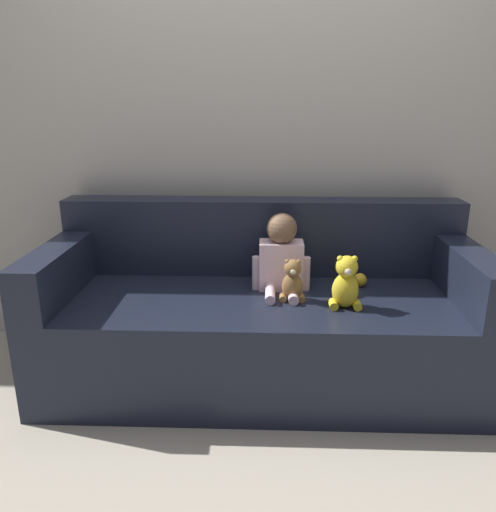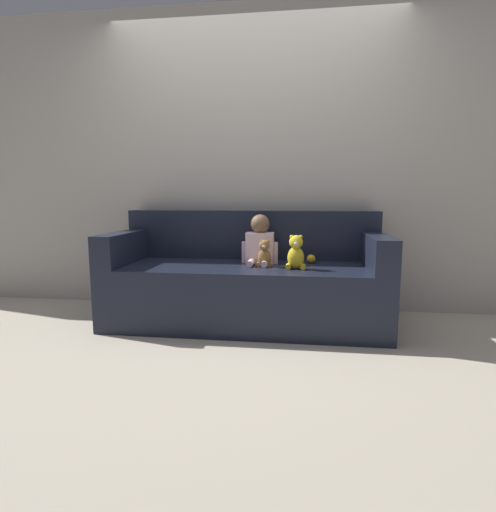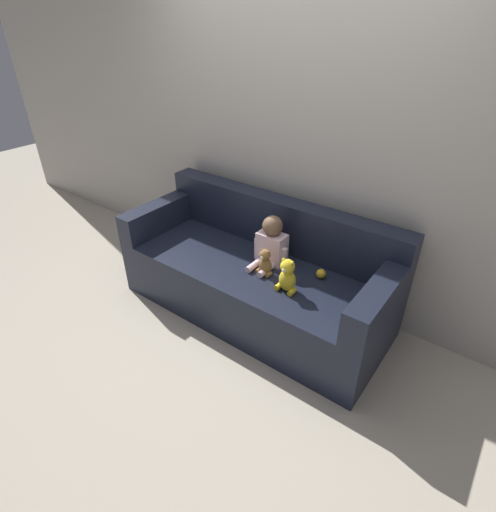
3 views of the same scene
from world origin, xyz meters
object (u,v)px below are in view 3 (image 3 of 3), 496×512
person_baby (271,243)px  teddy_bear_brown (265,262)px  couch (257,275)px  toy_ball (321,274)px  plush_toy_side (287,276)px

person_baby → teddy_bear_brown: size_ratio=1.89×
couch → toy_ball: 0.54m
toy_ball → teddy_bear_brown: bearing=-150.9°
person_baby → plush_toy_side: size_ratio=1.55×
person_baby → plush_toy_side: (0.29, -0.23, -0.05)m
teddy_bear_brown → toy_ball: bearing=29.1°
couch → person_baby: bearing=15.8°
person_baby → teddy_bear_brown: bearing=-71.5°
couch → toy_ball: size_ratio=30.50×
plush_toy_side → toy_ball: bearing=66.9°
couch → plush_toy_side: 0.51m
teddy_bear_brown → toy_ball: (0.35, 0.20, -0.06)m
plush_toy_side → toy_ball: (0.12, 0.28, -0.08)m
couch → plush_toy_side: (0.39, -0.20, 0.27)m
couch → teddy_bear_brown: couch is taller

